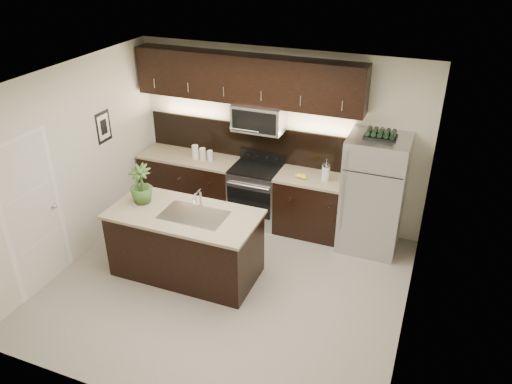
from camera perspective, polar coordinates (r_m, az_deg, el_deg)
ground at (r=6.73m, az=-3.35°, el=-10.58°), size 4.50×4.50×0.00m
room_walls at (r=5.83m, az=-4.95°, el=2.57°), size 4.52×4.02×2.71m
counter_run at (r=7.91m, az=-1.37°, el=-0.00°), size 3.51×0.65×0.94m
upper_fixtures at (r=7.40m, az=-0.88°, el=11.95°), size 3.49×0.40×1.66m
island at (r=6.73m, az=-8.03°, el=-5.82°), size 1.96×0.96×0.94m
sink_faucet at (r=6.42m, az=-7.10°, el=-2.48°), size 0.84×0.50×0.28m
refrigerator at (r=7.22m, az=13.25°, el=-0.24°), size 0.83×0.75×1.72m
wine_rack at (r=6.85m, az=14.07°, el=6.44°), size 0.42×0.26×0.10m
plant at (r=6.72m, az=-13.03°, el=0.88°), size 0.32×0.32×0.53m
canisters at (r=7.91m, az=-6.32°, el=4.41°), size 0.34×0.12×0.23m
french_press at (r=7.24m, az=7.97°, el=2.19°), size 0.12×0.12×0.34m
bananas at (r=7.35m, az=4.90°, el=1.92°), size 0.19×0.16×0.05m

